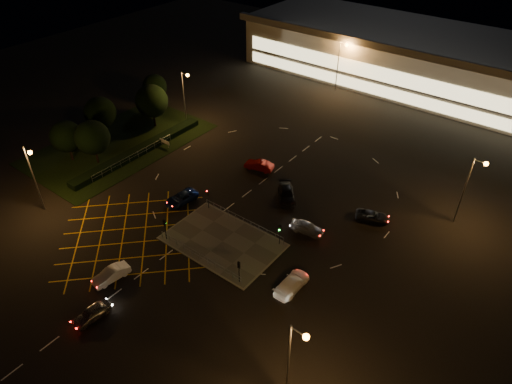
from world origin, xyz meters
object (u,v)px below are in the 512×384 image
Objects in this scene: signal_nw at (208,195)px; car_east_grey at (372,216)px; car_left_blue at (181,198)px; signal_se at (239,268)px; car_far_dkgrey at (286,194)px; signal_ne at (280,230)px; car_near_silver at (92,313)px; car_queue_white at (111,274)px; car_approach_white at (292,283)px; car_circ_red at (259,165)px; car_right_silver at (307,227)px; signal_sw at (165,225)px.

signal_nw reaches higher than car_east_grey.
signal_nw is 4.58m from car_left_blue.
signal_se is 14.41m from signal_nw.
car_far_dkgrey reaches higher than car_left_blue.
signal_ne is at bearing -90.00° from signal_se.
signal_nw is at bearing 180.00° from signal_ne.
signal_nw is 1.00× the size of signal_ne.
signal_ne reaches higher than car_east_grey.
car_queue_white reaches higher than car_near_silver.
car_near_silver is 30.21m from car_far_dkgrey.
car_approach_white is at bearing 53.96° from car_near_silver.
signal_ne is 13.71m from car_east_grey.
car_near_silver is 0.89× the size of car_circ_red.
car_circ_red reaches higher than car_left_blue.
car_circ_red is at bearing 80.86° from car_left_blue.
signal_se reaches higher than car_left_blue.
signal_se reaches higher than car_circ_red.
car_far_dkgrey is 7.61m from car_right_silver.
signal_sw reaches higher than car_left_blue.
car_far_dkgrey reaches higher than car_approach_white.
signal_ne is (12.00, 0.00, 0.00)m from signal_nw.
car_approach_white is (10.02, -13.60, -0.02)m from car_far_dkgrey.
car_circ_red is at bearing 114.62° from car_far_dkgrey.
car_right_silver is at bearing -96.72° from signal_se.
signal_ne is 0.71× the size of car_right_silver.
car_approach_white is (17.24, -5.06, -1.61)m from signal_nw.
signal_nw is 0.68× the size of car_circ_red.
car_left_blue is at bearing -179.29° from car_far_dkgrey.
car_right_silver is (17.52, 5.32, 0.06)m from car_left_blue.
car_far_dkgrey is at bearing -73.87° from signal_se.
car_approach_white is (14.48, 16.28, 0.06)m from car_near_silver.
signal_sw is at bearing 9.75° from car_approach_white.
signal_nw reaches higher than car_right_silver.
car_queue_white is at bearing 126.42° from car_near_silver.
car_right_silver is at bearing 22.95° from car_left_blue.
car_circ_red is at bearing 101.11° from car_near_silver.
car_approach_white is at bearing -165.32° from car_right_silver.
car_right_silver is (1.43, 4.14, -1.61)m from signal_ne.
signal_sw is 0.71× the size of car_queue_white.
signal_ne is at bearing -100.74° from car_far_dkgrey.
car_circ_red is 1.01× the size of car_east_grey.
signal_ne reaches higher than car_far_dkgrey.
signal_nw is 0.71× the size of car_right_silver.
signal_sw is 12.00m from signal_se.
signal_nw is 11.30m from car_far_dkgrey.
signal_sw is 0.69× the size of car_east_grey.
car_east_grey is (11.89, 3.04, -0.15)m from car_far_dkgrey.
car_queue_white is 0.97× the size of car_east_grey.
signal_ne is at bearing 62.86° from car_queue_white.
car_far_dkgrey is 1.18× the size of car_east_grey.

